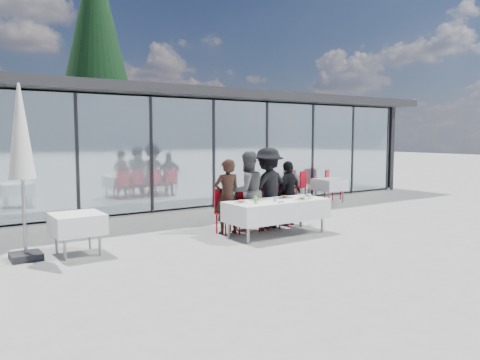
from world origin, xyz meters
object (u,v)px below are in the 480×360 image
object	(u,v)px
diner_a	(227,197)
conifer_tree	(96,46)
plate_extra	(302,199)
spare_table_right	(329,185)
plate_d	(308,195)
diner_chair_d	(287,202)
dining_table	(277,210)
spare_chair_a	(330,183)
diner_chair_c	(266,205)
folded_eyeglasses	(281,202)
diner_b	(247,191)
lounger	(297,194)
diner_chair_b	(246,207)
diner_d	(289,193)
market_umbrella	(21,144)
spare_table_left	(77,224)
diner_c	(268,188)
juice_bottle	(255,200)
plate_c	(285,197)
diner_chair_a	(226,209)
spare_chair_b	(300,184)
plate_b	(256,200)
plate_a	(241,202)

from	to	relation	value
diner_a	conifer_tree	size ratio (longest dim) A/B	0.15
plate_extra	spare_table_right	bearing A→B (deg)	38.47
plate_d	diner_chair_d	bearing A→B (deg)	95.13
dining_table	spare_chair_a	xyz separation A→B (m)	(5.01, 3.42, -0.00)
diner_chair_c	folded_eyeglasses	size ratio (longest dim) A/B	6.96
diner_b	lounger	world-z (taller)	diner_b
diner_chair_b	diner_d	world-z (taller)	diner_d
diner_d	spare_chair_a	distance (m)	4.93
folded_eyeglasses	market_umbrella	world-z (taller)	market_umbrella
lounger	plate_d	bearing A→B (deg)	-127.94
diner_chair_c	spare_table_left	distance (m)	4.29
diner_c	diner_chair_c	xyz separation A→B (m)	(0.00, 0.06, -0.39)
lounger	juice_bottle	bearing A→B (deg)	-139.85
diner_chair_b	diner_chair_c	xyz separation A→B (m)	(0.58, 0.00, 0.00)
plate_c	market_umbrella	distance (m)	5.37
diner_c	market_umbrella	distance (m)	5.24
diner_chair_a	spare_chair_b	bearing A→B (deg)	31.83
plate_b	spare_chair_b	world-z (taller)	spare_chair_b
spare_chair_b	plate_b	bearing A→B (deg)	-140.99
diner_b	spare_table_right	xyz separation A→B (m)	(4.80, 2.25, -0.33)
plate_b	spare_table_right	xyz separation A→B (m)	(4.92, 2.76, -0.22)
diner_chair_b	spare_chair_b	distance (m)	5.13
spare_table_left	diner_chair_a	bearing A→B (deg)	0.87
diner_b	plate_b	world-z (taller)	diner_b
plate_c	spare_chair_a	world-z (taller)	spare_chair_a
diner_c	folded_eyeglasses	world-z (taller)	diner_c
spare_table_left	spare_table_right	size ratio (longest dim) A/B	1.00
diner_chair_a	juice_bottle	size ratio (longest dim) A/B	6.01
spare_chair_b	diner_chair_a	bearing A→B (deg)	-148.17
market_umbrella	diner_a	bearing A→B (deg)	-1.94
diner_chair_c	conifer_tree	xyz separation A→B (m)	(-0.03, 12.18, 5.45)
plate_d	spare_table_left	size ratio (longest dim) A/B	0.33
dining_table	plate_d	world-z (taller)	plate_d
diner_chair_c	diner_chair_d	size ratio (longest dim) A/B	1.00
diner_a	plate_b	world-z (taller)	diner_a
lounger	spare_chair_b	bearing A→B (deg)	34.90
diner_a	market_umbrella	distance (m)	4.19
diner_chair_b	plate_extra	bearing A→B (deg)	-52.64
dining_table	plate_d	bearing A→B (deg)	4.37
diner_a	plate_a	xyz separation A→B (m)	(-0.04, -0.59, -0.04)
diner_a	spare_table_right	world-z (taller)	diner_a
spare_table_right	dining_table	bearing A→B (deg)	-146.79
lounger	spare_chair_a	bearing A→B (deg)	-2.91
spare_table_right	plate_b	bearing A→B (deg)	-150.67
dining_table	plate_b	size ratio (longest dim) A/B	7.86
diner_b	folded_eyeglasses	distance (m)	1.01
spare_table_left	spare_chair_b	size ratio (longest dim) A/B	0.88
juice_bottle	spare_chair_b	distance (m)	5.98
dining_table	plate_a	size ratio (longest dim) A/B	7.86
market_umbrella	plate_a	bearing A→B (deg)	-10.36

